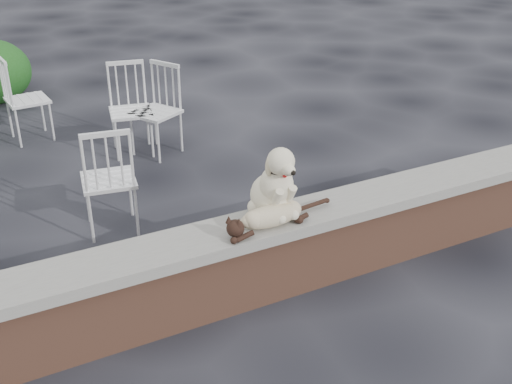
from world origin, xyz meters
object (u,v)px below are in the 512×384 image
chair_b (131,110)px  chair_c (108,178)px  cat (271,214)px  chair_e (27,98)px  dog (271,178)px  chair_d (155,111)px

chair_b → chair_c: 1.61m
cat → chair_e: chair_e is taller
dog → chair_b: 2.80m
chair_d → chair_c: size_ratio=1.00×
dog → chair_c: bearing=117.2°
dog → chair_e: bearing=101.6°
chair_c → chair_d: bearing=-113.4°
cat → chair_c: bearing=112.0°
cat → chair_d: 2.80m
cat → dog: bearing=57.9°
chair_d → chair_b: 0.26m
dog → chair_e: (-1.03, 3.66, -0.38)m
dog → chair_d: dog is taller
dog → chair_c: size_ratio=0.57×
chair_e → chair_c: same height
chair_d → chair_e: same height
chair_d → chair_e: bearing=-161.8°
chair_b → dog: bearing=-75.5°
cat → chair_c: (-0.71, 1.45, -0.20)m
chair_b → chair_c: same height
cat → chair_c: chair_c is taller
dog → cat: bearing=-122.1°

